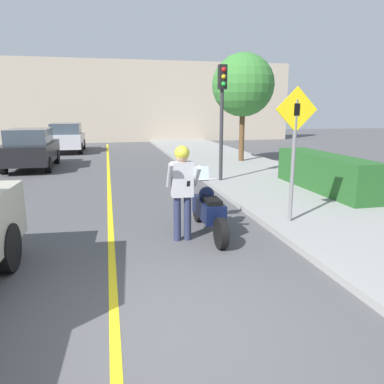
{
  "coord_description": "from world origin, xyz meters",
  "views": [
    {
      "loc": [
        -0.58,
        -3.74,
        2.47
      ],
      "look_at": [
        1.05,
        3.47,
        0.83
      ],
      "focal_mm": 35.0,
      "sensor_mm": 36.0,
      "label": 1
    }
  ],
  "objects": [
    {
      "name": "traffic_light",
      "position": [
        3.09,
        8.16,
        2.72
      ],
      "size": [
        0.26,
        0.3,
        3.72
      ],
      "color": "#2D2D30",
      "rests_on": "sidewalk_curb"
    },
    {
      "name": "parked_car_silver",
      "position": [
        -2.9,
        19.39,
        0.86
      ],
      "size": [
        1.88,
        4.2,
        1.68
      ],
      "color": "black",
      "rests_on": "ground"
    },
    {
      "name": "street_tree",
      "position": [
        5.44,
        12.63,
        3.51
      ],
      "size": [
        2.77,
        2.77,
        4.78
      ],
      "color": "brown",
      "rests_on": "sidewalk_curb"
    },
    {
      "name": "hedge_row",
      "position": [
        5.6,
        5.99,
        0.65
      ],
      "size": [
        0.9,
        4.22,
        1.05
      ],
      "color": "#235623",
      "rests_on": "sidewalk_curb"
    },
    {
      "name": "ground_plane",
      "position": [
        0.0,
        0.0,
        0.0
      ],
      "size": [
        80.0,
        80.0,
        0.0
      ],
      "primitive_type": "plane",
      "color": "#4C4C4F"
    },
    {
      "name": "building_backdrop",
      "position": [
        0.0,
        26.0,
        3.03
      ],
      "size": [
        28.0,
        1.2,
        6.06
      ],
      "color": "#B2A38E",
      "rests_on": "ground"
    },
    {
      "name": "parked_car_black",
      "position": [
        -3.74,
        13.13,
        0.86
      ],
      "size": [
        1.88,
        4.2,
        1.68
      ],
      "color": "black",
      "rests_on": "ground"
    },
    {
      "name": "motorcycle",
      "position": [
        1.34,
        3.28,
        0.49
      ],
      "size": [
        0.62,
        2.32,
        1.27
      ],
      "color": "black",
      "rests_on": "ground"
    },
    {
      "name": "road_center_line",
      "position": [
        -0.6,
        6.0,
        0.0
      ],
      "size": [
        0.12,
        36.0,
        0.01
      ],
      "color": "yellow",
      "rests_on": "ground"
    },
    {
      "name": "crossing_sign",
      "position": [
        3.16,
        3.31,
        1.81
      ],
      "size": [
        0.91,
        0.08,
        2.79
      ],
      "color": "slate",
      "rests_on": "sidewalk_curb"
    },
    {
      "name": "person_biker",
      "position": [
        0.75,
        2.99,
        1.13
      ],
      "size": [
        0.59,
        0.49,
        1.82
      ],
      "color": "#282D4C",
      "rests_on": "ground"
    },
    {
      "name": "sidewalk_curb",
      "position": [
        4.8,
        4.0,
        0.06
      ],
      "size": [
        4.4,
        44.0,
        0.13
      ],
      "color": "gray",
      "rests_on": "ground"
    }
  ]
}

